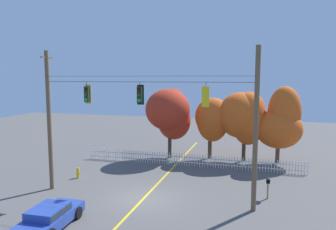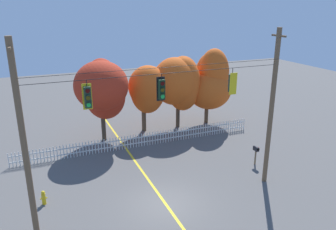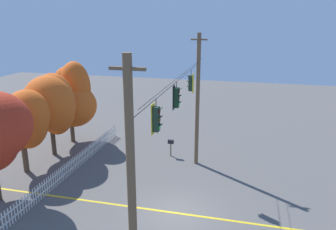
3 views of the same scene
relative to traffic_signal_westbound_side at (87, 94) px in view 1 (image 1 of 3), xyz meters
The scene contains 14 objects.
ground 7.51m from the traffic_signal_westbound_side, ahead, with size 80.00×80.00×0.00m, color #565451.
lane_centerline_stripe 7.51m from the traffic_signal_westbound_side, ahead, with size 0.16×36.00×0.01m, color gold.
signal_support_span 4.16m from the traffic_signal_westbound_side, ahead, with size 13.60×1.10×9.31m.
traffic_signal_westbound_side is the anchor object (origin of this frame).
traffic_signal_eastbound_side 3.59m from the traffic_signal_westbound_side, ahead, with size 0.43×0.38×1.39m.
traffic_signal_northbound_primary 7.62m from the traffic_signal_westbound_side, ahead, with size 0.43×0.38×1.41m.
white_picket_fence 11.17m from the traffic_signal_westbound_side, 57.85° to the left, with size 18.79×0.06×1.04m.
autumn_maple_near_fence 10.90m from the traffic_signal_westbound_side, 75.25° to the left, with size 4.12×4.34×6.54m.
autumn_maple_mid 12.92m from the traffic_signal_westbound_side, 58.71° to the left, with size 3.27×2.83×5.74m.
autumn_oak_far_east 14.47m from the traffic_signal_westbound_side, 48.81° to the left, with size 4.18×3.66×6.32m.
autumn_maple_far_west 16.78m from the traffic_signal_westbound_side, 40.85° to the left, with size 3.96×3.86×6.83m.
parked_car 7.75m from the traffic_signal_westbound_side, 83.37° to the right, with size 2.01×4.14×1.15m.
fire_hydrant 7.03m from the traffic_signal_westbound_side, 133.87° to the left, with size 0.38×0.22×0.81m.
roadside_mailbox 12.67m from the traffic_signal_westbound_side, 10.51° to the left, with size 0.25×0.44×1.33m.
Camera 1 is at (6.70, -18.07, 7.56)m, focal length 34.00 mm.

